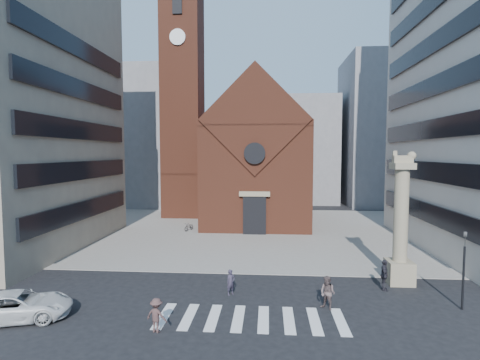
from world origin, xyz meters
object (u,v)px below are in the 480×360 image
object	(u,v)px
lion_column	(401,231)
pedestrian_0	(231,282)
pedestrian_2	(384,275)
white_car	(17,306)
pedestrian_1	(328,293)
scooter_0	(189,227)
traffic_light	(464,268)

from	to	relation	value
lion_column	pedestrian_0	size ratio (longest dim) A/B	5.65
pedestrian_2	pedestrian_0	bearing A→B (deg)	111.85
lion_column	white_car	bearing A→B (deg)	-161.79
lion_column	white_car	xyz separation A→B (m)	(-21.38, -7.03, -2.73)
pedestrian_1	pedestrian_2	xyz separation A→B (m)	(3.96, 3.16, 0.05)
white_car	pedestrian_1	distance (m)	16.23
scooter_0	pedestrian_0	bearing A→B (deg)	-49.06
pedestrian_0	pedestrian_1	size ratio (longest dim) A/B	0.84
pedestrian_0	pedestrian_1	bearing A→B (deg)	-56.70
pedestrian_0	pedestrian_2	world-z (taller)	pedestrian_2
traffic_light	pedestrian_0	world-z (taller)	traffic_light
pedestrian_1	scooter_0	xyz separation A→B (m)	(-11.90, 19.77, -0.45)
pedestrian_0	scooter_0	distance (m)	19.17
traffic_light	pedestrian_0	distance (m)	12.95
pedestrian_0	scooter_0	xyz separation A→B (m)	(-6.43, 18.06, -0.30)
lion_column	traffic_light	distance (m)	4.62
pedestrian_2	scooter_0	size ratio (longest dim) A/B	1.21
lion_column	scooter_0	xyz separation A→B (m)	(-17.25, 15.24, -2.99)
traffic_light	lion_column	bearing A→B (deg)	116.46
lion_column	traffic_light	world-z (taller)	lion_column
pedestrian_0	pedestrian_1	world-z (taller)	pedestrian_1
lion_column	pedestrian_0	xyz separation A→B (m)	(-10.82, -2.81, -2.69)
traffic_light	pedestrian_1	size ratio (longest dim) A/B	2.35
pedestrian_2	scooter_0	bearing A→B (deg)	56.87
pedestrian_0	pedestrian_1	distance (m)	5.74
pedestrian_0	pedestrian_2	distance (m)	9.55
lion_column	scooter_0	bearing A→B (deg)	138.53
traffic_light	scooter_0	size ratio (longest dim) A/B	2.71
pedestrian_2	scooter_0	distance (m)	22.98
white_car	pedestrian_1	world-z (taller)	pedestrian_1
traffic_light	pedestrian_0	bearing A→B (deg)	174.70
lion_column	pedestrian_1	size ratio (longest dim) A/B	4.74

